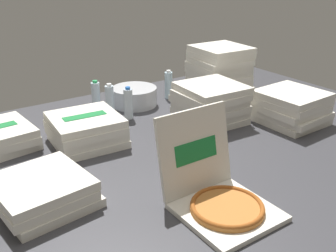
{
  "coord_description": "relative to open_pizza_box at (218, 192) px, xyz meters",
  "views": [
    {
      "loc": [
        -1.14,
        -1.47,
        0.95
      ],
      "look_at": [
        -0.06,
        0.1,
        0.14
      ],
      "focal_mm": 42.41,
      "sensor_mm": 36.0,
      "label": 1
    }
  ],
  "objects": [
    {
      "name": "water_bottle_0",
      "position": [
        0.62,
        1.25,
        0.03
      ],
      "size": [
        0.06,
        0.06,
        0.21
      ],
      "color": "silver",
      "rests_on": "ground_plane"
    },
    {
      "name": "water_bottle_2",
      "position": [
        0.12,
        1.2,
        0.03
      ],
      "size": [
        0.06,
        0.06,
        0.21
      ],
      "color": "silver",
      "rests_on": "ground_plane"
    },
    {
      "name": "ice_bucket",
      "position": [
        0.34,
        1.27,
        -0.01
      ],
      "size": [
        0.31,
        0.31,
        0.13
      ],
      "primitive_type": "cylinder",
      "color": "#B7BABF",
      "rests_on": "ground_plane"
    },
    {
      "name": "open_pizza_box",
      "position": [
        0.0,
        0.0,
        0.0
      ],
      "size": [
        0.36,
        0.44,
        0.38
      ],
      "color": "silver",
      "rests_on": "ground_plane"
    },
    {
      "name": "water_bottle_1",
      "position": [
        0.18,
        1.07,
        0.03
      ],
      "size": [
        0.06,
        0.06,
        0.21
      ],
      "color": "white",
      "rests_on": "ground_plane"
    },
    {
      "name": "pizza_stack_right_near",
      "position": [
        0.98,
        1.11,
        0.11
      ],
      "size": [
        0.41,
        0.41,
        0.36
      ],
      "color": "silver",
      "rests_on": "ground_plane"
    },
    {
      "name": "pizza_stack_center_far",
      "position": [
        0.98,
        0.44,
        0.03
      ],
      "size": [
        0.39,
        0.4,
        0.2
      ],
      "color": "silver",
      "rests_on": "ground_plane"
    },
    {
      "name": "pizza_stack_left_mid",
      "position": [
        -0.19,
        0.88,
        0.01
      ],
      "size": [
        0.39,
        0.39,
        0.16
      ],
      "color": "silver",
      "rests_on": "ground_plane"
    },
    {
      "name": "water_bottle_3",
      "position": [
        0.08,
        1.31,
        0.03
      ],
      "size": [
        0.06,
        0.06,
        0.21
      ],
      "color": "silver",
      "rests_on": "ground_plane"
    },
    {
      "name": "pizza_stack_center_near",
      "position": [
        -0.58,
        0.43,
        -0.01
      ],
      "size": [
        0.41,
        0.41,
        0.12
      ],
      "color": "silver",
      "rests_on": "ground_plane"
    },
    {
      "name": "pizza_stack_right_mid",
      "position": [
        0.58,
        0.73,
        0.05
      ],
      "size": [
        0.39,
        0.39,
        0.24
      ],
      "color": "silver",
      "rests_on": "ground_plane"
    },
    {
      "name": "ground_plane",
      "position": [
        0.19,
        0.45,
        -0.08
      ],
      "size": [
        3.2,
        2.4,
        0.02
      ],
      "primitive_type": "cube",
      "color": "#38383D"
    }
  ]
}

